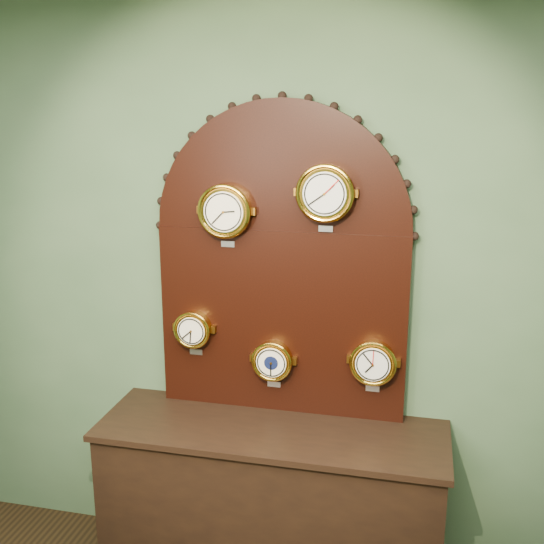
% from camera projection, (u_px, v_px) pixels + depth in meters
% --- Properties ---
extents(wall_back, '(4.00, 0.00, 4.00)m').
position_uv_depth(wall_back, '(284.00, 295.00, 3.16)').
color(wall_back, '#435F41').
rests_on(wall_back, ground).
extents(shop_counter, '(1.60, 0.50, 0.80)m').
position_uv_depth(shop_counter, '(271.00, 508.00, 3.16)').
color(shop_counter, black).
rests_on(shop_counter, ground_plane).
extents(display_board, '(1.26, 0.06, 1.53)m').
position_uv_depth(display_board, '(282.00, 252.00, 3.06)').
color(display_board, black).
rests_on(display_board, shop_counter).
extents(roman_clock, '(0.25, 0.08, 0.30)m').
position_uv_depth(roman_clock, '(225.00, 211.00, 3.00)').
color(roman_clock, gold).
rests_on(roman_clock, display_board).
extents(arabic_clock, '(0.26, 0.08, 0.31)m').
position_uv_depth(arabic_clock, '(325.00, 193.00, 2.88)').
color(arabic_clock, gold).
rests_on(arabic_clock, display_board).
extents(hygrometer, '(0.19, 0.08, 0.24)m').
position_uv_depth(hygrometer, '(193.00, 329.00, 3.19)').
color(hygrometer, gold).
rests_on(hygrometer, display_board).
extents(barometer, '(0.20, 0.08, 0.25)m').
position_uv_depth(barometer, '(273.00, 360.00, 3.13)').
color(barometer, gold).
rests_on(barometer, display_board).
extents(tide_clock, '(0.22, 0.08, 0.27)m').
position_uv_depth(tide_clock, '(373.00, 362.00, 3.02)').
color(tide_clock, gold).
rests_on(tide_clock, display_board).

